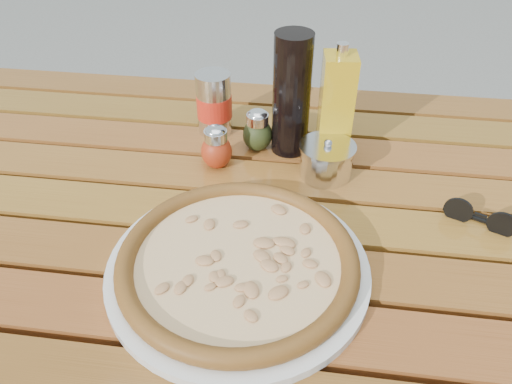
# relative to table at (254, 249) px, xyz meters

# --- Properties ---
(table) EXTENTS (1.40, 0.90, 0.75)m
(table) POSITION_rel_table_xyz_m (0.00, 0.00, 0.00)
(table) COLOR #3D210D
(table) RESTS_ON ground
(plate) EXTENTS (0.40, 0.40, 0.01)m
(plate) POSITION_rel_table_xyz_m (-0.01, -0.12, 0.08)
(plate) COLOR silver
(plate) RESTS_ON table
(pizza) EXTENTS (0.34, 0.34, 0.03)m
(pizza) POSITION_rel_table_xyz_m (-0.01, -0.12, 0.10)
(pizza) COLOR #FFE9B6
(pizza) RESTS_ON plate
(pepper_shaker) EXTENTS (0.06, 0.06, 0.08)m
(pepper_shaker) POSITION_rel_table_xyz_m (-0.08, 0.12, 0.11)
(pepper_shaker) COLOR #AF3114
(pepper_shaker) RESTS_ON table
(oregano_shaker) EXTENTS (0.06, 0.06, 0.08)m
(oregano_shaker) POSITION_rel_table_xyz_m (-0.02, 0.19, 0.11)
(oregano_shaker) COLOR #2F3917
(oregano_shaker) RESTS_ON table
(dark_bottle) EXTENTS (0.07, 0.07, 0.22)m
(dark_bottle) POSITION_rel_table_xyz_m (0.04, 0.19, 0.19)
(dark_bottle) COLOR black
(dark_bottle) RESTS_ON table
(soda_can) EXTENTS (0.09, 0.09, 0.12)m
(soda_can) POSITION_rel_table_xyz_m (-0.11, 0.24, 0.13)
(soda_can) COLOR silver
(soda_can) RESTS_ON table
(olive_oil_cruet) EXTENTS (0.06, 0.06, 0.21)m
(olive_oil_cruet) POSITION_rel_table_xyz_m (0.12, 0.19, 0.17)
(olive_oil_cruet) COLOR #B38B13
(olive_oil_cruet) RESTS_ON table
(parmesan_tin) EXTENTS (0.11, 0.11, 0.07)m
(parmesan_tin) POSITION_rel_table_xyz_m (0.11, 0.12, 0.11)
(parmesan_tin) COLOR silver
(parmesan_tin) RESTS_ON table
(sunglasses) EXTENTS (0.11, 0.06, 0.04)m
(sunglasses) POSITION_rel_table_xyz_m (0.34, 0.02, 0.09)
(sunglasses) COLOR black
(sunglasses) RESTS_ON table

